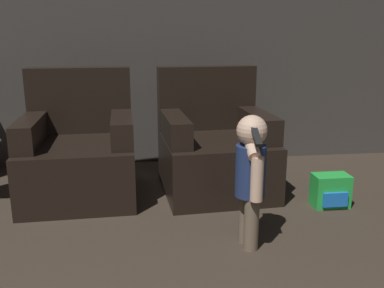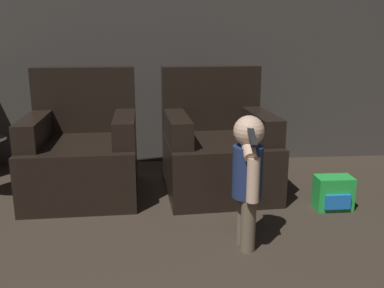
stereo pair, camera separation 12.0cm
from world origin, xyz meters
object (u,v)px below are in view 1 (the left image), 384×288
armchair_left (80,154)px  armchair_right (214,149)px  person_toddler (251,171)px  toy_backpack (331,191)px

armchair_left → armchair_right: size_ratio=1.00×
armchair_left → armchair_right: (1.08, -0.00, 0.00)m
armchair_right → person_toddler: bearing=-91.9°
armchair_left → person_toddler: 1.51m
armchair_right → person_toddler: 1.03m
armchair_right → armchair_left: bearing=176.2°
toy_backpack → person_toddler: bearing=-145.4°
armchair_left → person_toddler: size_ratio=1.22×
armchair_left → armchair_right: 1.08m
armchair_left → person_toddler: (1.11, -1.02, 0.14)m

